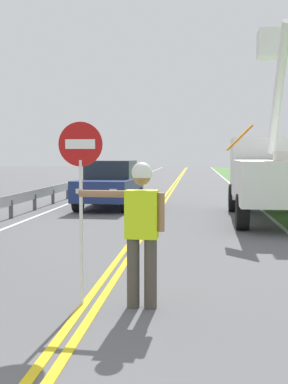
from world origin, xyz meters
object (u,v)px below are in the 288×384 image
object	(u,v)px
stop_sign_paddle	(81,171)
utility_bucket_truck	(272,171)
flagger_worker	(141,225)
oncoming_sedan_nearest	(110,185)

from	to	relation	value
stop_sign_paddle	utility_bucket_truck	world-z (taller)	utility_bucket_truck
flagger_worker	utility_bucket_truck	bearing A→B (deg)	72.59
flagger_worker	stop_sign_paddle	size ratio (longest dim) A/B	0.78
utility_bucket_truck	oncoming_sedan_nearest	size ratio (longest dim) A/B	1.64
utility_bucket_truck	oncoming_sedan_nearest	xyz separation A→B (m)	(-5.33, 2.47, -0.59)
utility_bucket_truck	oncoming_sedan_nearest	world-z (taller)	utility_bucket_truck
stop_sign_paddle	oncoming_sedan_nearest	xyz separation A→B (m)	(-1.62, 11.82, -0.88)
flagger_worker	utility_bucket_truck	world-z (taller)	utility_bucket_truck
stop_sign_paddle	utility_bucket_truck	size ratio (longest dim) A/B	0.34
flagger_worker	utility_bucket_truck	size ratio (longest dim) A/B	0.27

